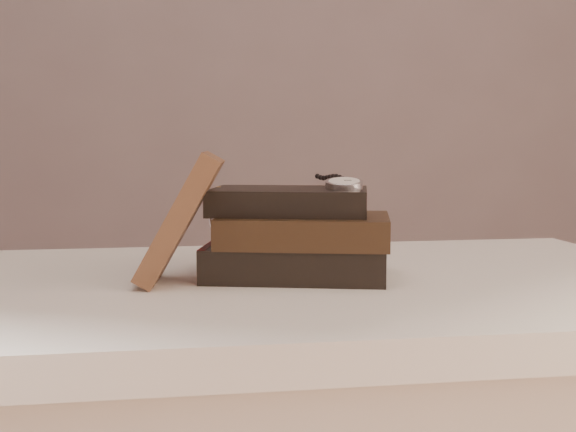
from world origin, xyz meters
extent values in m
cube|color=white|center=(0.00, 0.35, 0.73)|extent=(1.00, 0.60, 0.04)
cube|color=white|center=(0.00, 0.35, 0.67)|extent=(0.88, 0.49, 0.08)
cube|color=black|center=(0.00, 0.36, 0.77)|extent=(0.25, 0.20, 0.04)
cube|color=beige|center=(0.01, 0.36, 0.77)|extent=(0.24, 0.19, 0.03)
cube|color=gold|center=(-0.09, 0.41, 0.77)|extent=(0.01, 0.01, 0.04)
cube|color=#6B0909|center=(-0.10, 0.38, 0.77)|extent=(0.04, 0.13, 0.04)
cube|color=black|center=(0.01, 0.35, 0.81)|extent=(0.23, 0.19, 0.04)
cube|color=beige|center=(0.02, 0.35, 0.81)|extent=(0.22, 0.17, 0.03)
cube|color=gold|center=(-0.08, 0.39, 0.81)|extent=(0.01, 0.01, 0.04)
cube|color=black|center=(0.00, 0.37, 0.84)|extent=(0.22, 0.17, 0.03)
cube|color=beige|center=(0.00, 0.37, 0.84)|extent=(0.21, 0.16, 0.02)
cube|color=gold|center=(-0.09, 0.41, 0.84)|extent=(0.01, 0.01, 0.03)
cube|color=#492B1C|center=(-0.14, 0.33, 0.83)|extent=(0.11, 0.11, 0.15)
cylinder|color=silver|center=(0.06, 0.33, 0.86)|extent=(0.06, 0.06, 0.02)
cylinder|color=white|center=(0.06, 0.33, 0.87)|extent=(0.05, 0.04, 0.01)
torus|color=silver|center=(0.06, 0.33, 0.87)|extent=(0.05, 0.05, 0.01)
cylinder|color=silver|center=(0.06, 0.35, 0.86)|extent=(0.01, 0.01, 0.01)
cube|color=black|center=(0.06, 0.33, 0.87)|extent=(0.00, 0.01, 0.00)
cube|color=black|center=(0.06, 0.33, 0.87)|extent=(0.01, 0.00, 0.00)
sphere|color=black|center=(0.06, 0.36, 0.87)|extent=(0.01, 0.01, 0.01)
sphere|color=black|center=(0.06, 0.37, 0.87)|extent=(0.01, 0.01, 0.01)
sphere|color=black|center=(0.06, 0.38, 0.87)|extent=(0.01, 0.01, 0.01)
sphere|color=black|center=(0.06, 0.39, 0.87)|extent=(0.01, 0.01, 0.01)
sphere|color=black|center=(0.06, 0.41, 0.87)|extent=(0.01, 0.01, 0.01)
sphere|color=black|center=(0.06, 0.42, 0.87)|extent=(0.01, 0.01, 0.01)
sphere|color=black|center=(0.05, 0.43, 0.87)|extent=(0.01, 0.01, 0.01)
sphere|color=black|center=(0.05, 0.44, 0.87)|extent=(0.01, 0.01, 0.01)
sphere|color=black|center=(0.05, 0.45, 0.87)|extent=(0.01, 0.01, 0.01)
torus|color=silver|center=(-0.07, 0.45, 0.81)|extent=(0.05, 0.02, 0.04)
torus|color=silver|center=(-0.03, 0.44, 0.81)|extent=(0.05, 0.02, 0.04)
cylinder|color=silver|center=(-0.05, 0.44, 0.82)|extent=(0.01, 0.01, 0.00)
cylinder|color=silver|center=(-0.08, 0.50, 0.81)|extent=(0.03, 0.10, 0.02)
cylinder|color=silver|center=(0.00, 0.48, 0.81)|extent=(0.03, 0.10, 0.02)
camera|label=1|loc=(-0.16, -0.57, 0.92)|focal=48.36mm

